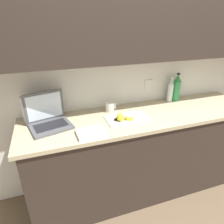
# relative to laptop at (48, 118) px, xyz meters

# --- Properties ---
(ground_plane) EXTENTS (12.00, 12.00, 0.00)m
(ground_plane) POSITION_rel_laptop_xyz_m (0.88, -0.07, -1.00)
(ground_plane) COLOR brown
(ground_plane) RESTS_ON ground
(wall_back) EXTENTS (5.20, 0.38, 2.60)m
(wall_back) POSITION_rel_laptop_xyz_m (0.88, 0.16, 0.56)
(wall_back) COLOR white
(wall_back) RESTS_ON ground_plane
(counter_unit) EXTENTS (2.32, 0.60, 0.93)m
(counter_unit) POSITION_rel_laptop_xyz_m (0.90, -0.07, -0.52)
(counter_unit) COLOR #332823
(counter_unit) RESTS_ON ground_plane
(laptop) EXTENTS (0.38, 0.34, 0.28)m
(laptop) POSITION_rel_laptop_xyz_m (0.00, 0.00, 0.00)
(laptop) COLOR #515156
(laptop) RESTS_ON counter_unit
(cutting_board) EXTENTS (0.39, 0.22, 0.01)m
(cutting_board) POSITION_rel_laptop_xyz_m (0.68, -0.11, -0.06)
(cutting_board) COLOR silver
(cutting_board) RESTS_ON counter_unit
(knife) EXTENTS (0.24, 0.18, 0.02)m
(knife) POSITION_rel_laptop_xyz_m (0.63, -0.07, -0.05)
(knife) COLOR silver
(knife) RESTS_ON cutting_board
(lemon_half_cut) EXTENTS (0.07, 0.07, 0.04)m
(lemon_half_cut) POSITION_rel_laptop_xyz_m (0.69, -0.14, -0.04)
(lemon_half_cut) COLOR yellow
(lemon_half_cut) RESTS_ON cutting_board
(lemon_whole_beside) EXTENTS (0.07, 0.07, 0.07)m
(lemon_whole_beside) POSITION_rel_laptop_xyz_m (0.60, -0.14, -0.02)
(lemon_whole_beside) COLOR yellow
(lemon_whole_beside) RESTS_ON cutting_board
(bottle_green_soda) EXTENTS (0.08, 0.08, 0.31)m
(bottle_green_soda) POSITION_rel_laptop_xyz_m (1.36, 0.14, 0.08)
(bottle_green_soda) COLOR #2D934C
(bottle_green_soda) RESTS_ON counter_unit
(bottle_oil_tall) EXTENTS (0.06, 0.06, 0.27)m
(bottle_oil_tall) POSITION_rel_laptop_xyz_m (1.29, 0.14, 0.06)
(bottle_oil_tall) COLOR silver
(bottle_oil_tall) RESTS_ON counter_unit
(measuring_cup) EXTENTS (0.11, 0.09, 0.10)m
(measuring_cup) POSITION_rel_laptop_xyz_m (0.58, 0.10, -0.02)
(measuring_cup) COLOR silver
(measuring_cup) RESTS_ON counter_unit
(paper_towel_roll) EXTENTS (0.12, 0.12, 0.23)m
(paper_towel_roll) POSITION_rel_laptop_xyz_m (-0.15, 0.15, 0.05)
(paper_towel_roll) COLOR white
(paper_towel_roll) RESTS_ON counter_unit
(dish_towel) EXTENTS (0.23, 0.17, 0.02)m
(dish_towel) POSITION_rel_laptop_xyz_m (0.31, -0.26, -0.05)
(dish_towel) COLOR white
(dish_towel) RESTS_ON counter_unit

